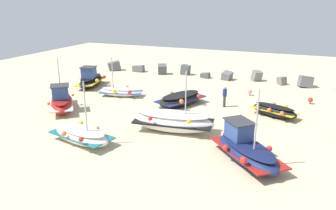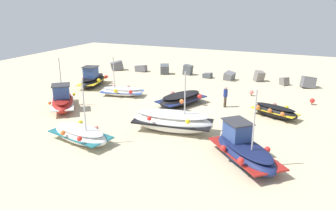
{
  "view_description": "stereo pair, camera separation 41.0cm",
  "coord_description": "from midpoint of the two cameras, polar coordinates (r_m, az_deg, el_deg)",
  "views": [
    {
      "loc": [
        8.17,
        -22.78,
        8.0
      ],
      "look_at": [
        -0.15,
        -2.6,
        0.9
      ],
      "focal_mm": 35.08,
      "sensor_mm": 36.0,
      "label": 1
    },
    {
      "loc": [
        8.55,
        -22.62,
        8.0
      ],
      "look_at": [
        -0.15,
        -2.6,
        0.9
      ],
      "focal_mm": 35.08,
      "sensor_mm": 36.0,
      "label": 2
    }
  ],
  "objects": [
    {
      "name": "person_walking",
      "position": [
        25.53,
        10.4,
        1.65
      ],
      "size": [
        0.32,
        0.32,
        1.63
      ],
      "rotation": [
        0.0,
        0.0,
        2.86
      ],
      "color": "brown",
      "rests_on": "ground_plane"
    },
    {
      "name": "fishing_boat_5",
      "position": [
        32.13,
        -12.58,
        4.35
      ],
      "size": [
        2.66,
        4.38,
        2.03
      ],
      "rotation": [
        0.0,
        0.0,
        4.94
      ],
      "color": "black",
      "rests_on": "ground_plane"
    },
    {
      "name": "fishing_boat_4",
      "position": [
        17.42,
        13.72,
        -7.56
      ],
      "size": [
        4.55,
        4.64,
        4.02
      ],
      "rotation": [
        0.0,
        0.0,
        2.33
      ],
      "color": "navy",
      "rests_on": "ground_plane"
    },
    {
      "name": "fishing_boat_7",
      "position": [
        19.79,
        -14.41,
        -4.94
      ],
      "size": [
        4.33,
        2.54,
        3.75
      ],
      "rotation": [
        0.0,
        0.0,
        2.92
      ],
      "color": "white",
      "rests_on": "ground_plane"
    },
    {
      "name": "fishing_boat_1",
      "position": [
        20.55,
        1.35,
        -2.83
      ],
      "size": [
        5.31,
        2.39,
        3.96
      ],
      "rotation": [
        0.0,
        0.0,
        3.26
      ],
      "color": "white",
      "rests_on": "ground_plane"
    },
    {
      "name": "fishing_boat_8",
      "position": [
        28.48,
        -7.56,
        2.39
      ],
      "size": [
        3.92,
        2.12,
        3.39
      ],
      "rotation": [
        0.0,
        0.0,
        0.24
      ],
      "color": "white",
      "rests_on": "ground_plane"
    },
    {
      "name": "mooring_buoy_1",
      "position": [
        28.31,
        24.16,
        0.69
      ],
      "size": [
        0.38,
        0.38,
        0.53
      ],
      "color": "#3F3F42",
      "rests_on": "ground_plane"
    },
    {
      "name": "mooring_buoy_0",
      "position": [
        29.18,
        14.69,
        2.17
      ],
      "size": [
        0.39,
        0.39,
        0.52
      ],
      "color": "#3F3F42",
      "rests_on": "ground_plane"
    },
    {
      "name": "ground_plane",
      "position": [
        25.48,
        3.1,
        -0.31
      ],
      "size": [
        59.54,
        59.54,
        0.0
      ],
      "primitive_type": "plane",
      "color": "beige"
    },
    {
      "name": "fishing_boat_3",
      "position": [
        25.97,
        -17.45,
        0.77
      ],
      "size": [
        4.12,
        4.55,
        3.78
      ],
      "rotation": [
        0.0,
        0.0,
        5.4
      ],
      "color": "maroon",
      "rests_on": "ground_plane"
    },
    {
      "name": "breakwater_rocks",
      "position": [
        34.95,
        7.72,
        5.38
      ],
      "size": [
        25.58,
        2.53,
        1.32
      ],
      "color": "slate",
      "rests_on": "ground_plane"
    },
    {
      "name": "fishing_boat_0",
      "position": [
        25.72,
        2.8,
        1.04
      ],
      "size": [
        3.33,
        4.59,
        0.98
      ],
      "rotation": [
        0.0,
        0.0,
        4.3
      ],
      "color": "black",
      "rests_on": "ground_plane"
    },
    {
      "name": "fishing_boat_2",
      "position": [
        24.36,
        18.54,
        -1.01
      ],
      "size": [
        3.56,
        2.48,
        0.88
      ],
      "rotation": [
        0.0,
        0.0,
        2.74
      ],
      "color": "black",
      "rests_on": "ground_plane"
    }
  ]
}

